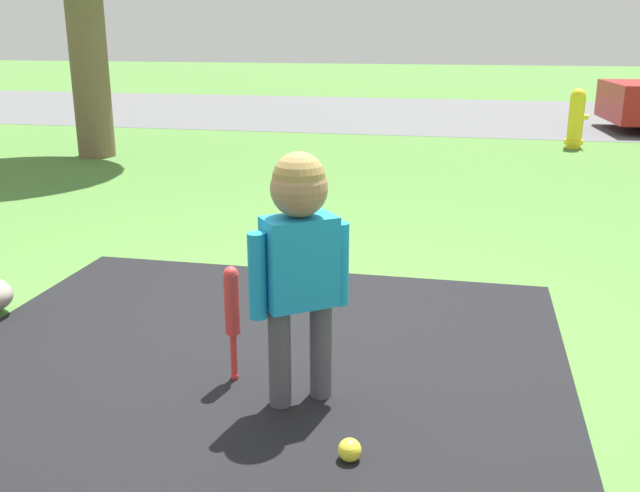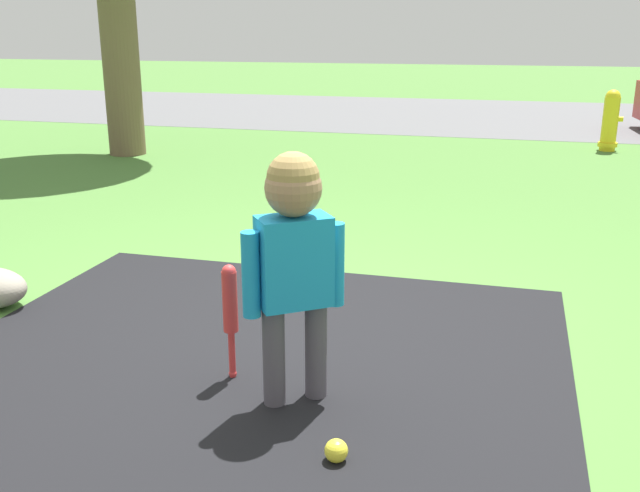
% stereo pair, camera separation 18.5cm
% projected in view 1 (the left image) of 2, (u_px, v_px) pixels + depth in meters
% --- Properties ---
extents(ground_plane, '(60.00, 60.00, 0.00)m').
position_uv_depth(ground_plane, '(300.00, 334.00, 3.74)').
color(ground_plane, '#477533').
extents(street_strip, '(40.00, 6.00, 0.01)m').
position_uv_depth(street_strip, '(428.00, 114.00, 13.43)').
color(street_strip, '#59595B').
rests_on(street_strip, ground).
extents(child, '(0.37, 0.31, 1.08)m').
position_uv_depth(child, '(300.00, 245.00, 2.87)').
color(child, '#4C4751').
rests_on(child, ground).
extents(baseball_bat, '(0.07, 0.07, 0.54)m').
position_uv_depth(baseball_bat, '(232.00, 308.00, 3.15)').
color(baseball_bat, red).
rests_on(baseball_bat, ground).
extents(sports_ball, '(0.09, 0.09, 0.09)m').
position_uv_depth(sports_ball, '(350.00, 450.00, 2.63)').
color(sports_ball, yellow).
rests_on(sports_ball, ground).
extents(fire_hydrant, '(0.28, 0.25, 0.79)m').
position_uv_depth(fire_hydrant, '(576.00, 119.00, 9.45)').
color(fire_hydrant, yellow).
rests_on(fire_hydrant, ground).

